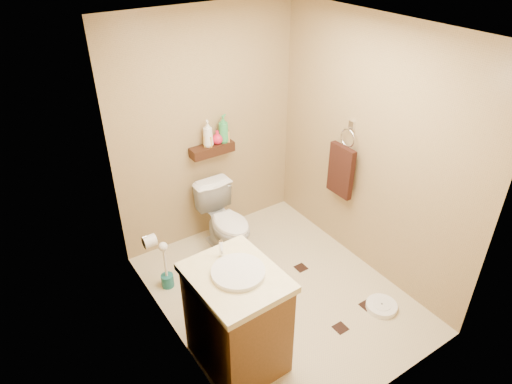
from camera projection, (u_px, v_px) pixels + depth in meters
ground at (278, 293)px, 4.30m from camera, size 2.50×2.50×0.00m
wall_back at (207, 130)px, 4.55m from camera, size 2.00×0.04×2.40m
wall_front at (404, 270)px, 2.78m from camera, size 2.00×0.04×2.40m
wall_left at (167, 224)px, 3.19m from camera, size 0.04×2.50×2.40m
wall_right at (370, 152)px, 4.14m from camera, size 0.04×2.50×2.40m
ceiling at (287, 28)px, 3.04m from camera, size 2.00×2.50×0.02m
wall_shelf at (212, 150)px, 4.59m from camera, size 0.46×0.14×0.10m
floor_accents at (287, 293)px, 4.29m from camera, size 1.18×1.31×0.01m
toilet at (227, 221)px, 4.67m from camera, size 0.40×0.70×0.71m
vanity at (237, 318)px, 3.43m from camera, size 0.62×0.75×1.03m
bathroom_scale at (381, 306)px, 4.11m from camera, size 0.30×0.30×0.06m
toilet_brush at (166, 271)px, 4.28m from camera, size 0.12×0.12×0.52m
towel_ring at (341, 168)px, 4.41m from camera, size 0.12×0.30×0.76m
toilet_paper at (149, 241)px, 4.00m from camera, size 0.12×0.11×0.12m
bottle_a at (208, 134)px, 4.47m from camera, size 0.14×0.14×0.27m
bottle_b at (208, 138)px, 4.50m from camera, size 0.11×0.11×0.18m
bottle_c at (217, 137)px, 4.56m from camera, size 0.11×0.11×0.14m
bottle_d at (223, 129)px, 4.55m from camera, size 0.15×0.15×0.29m
bottle_e at (225, 134)px, 4.59m from camera, size 0.10×0.10×0.17m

